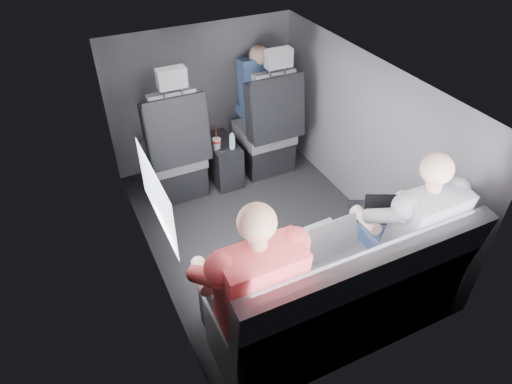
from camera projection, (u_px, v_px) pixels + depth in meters
name	position (u px, v px, depth m)	size (l,w,h in m)	color
floor	(264.00, 233.00, 3.78)	(2.60, 2.60, 0.00)	black
ceiling	(266.00, 80.00, 2.96)	(2.60, 2.60, 0.00)	#B2B2AD
panel_left	(145.00, 199.00, 3.06)	(0.02, 2.60, 1.35)	#56565B
panel_right	(364.00, 138.00, 3.68)	(0.02, 2.60, 1.35)	#56565B
panel_front	(203.00, 96.00, 4.30)	(1.80, 0.02, 1.35)	#56565B
panel_back	(374.00, 288.00, 2.44)	(1.80, 0.02, 1.35)	#56565B
side_window	(156.00, 196.00, 2.71)	(0.02, 0.75, 0.42)	white
seatbelt	(277.00, 102.00, 3.93)	(0.05, 0.01, 0.65)	black
front_seat_left	(175.00, 156.00, 3.98)	(0.52, 0.58, 1.26)	black
front_seat_right	(267.00, 133.00, 4.29)	(0.52, 0.58, 1.26)	black
center_console	(222.00, 160.00, 4.29)	(0.24, 0.48, 0.41)	black
rear_bench	(341.00, 301.00, 2.83)	(1.60, 0.57, 0.92)	#5E5E62
soda_cup	(217.00, 144.00, 4.03)	(0.08, 0.08, 0.23)	white
water_bottle	(232.00, 142.00, 4.04)	(0.05, 0.05, 0.15)	#AFD3ED
laptop_white	(236.00, 272.00, 2.58)	(0.38, 0.36, 0.27)	white
laptop_silver	(324.00, 237.00, 2.82)	(0.35, 0.31, 0.24)	#A9A9AE
laptop_black	(378.00, 210.00, 3.03)	(0.37, 0.40, 0.22)	black
passenger_rear_left	(249.00, 285.00, 2.49)	(0.54, 0.65, 1.28)	#2E2E32
passenger_rear_right	(405.00, 228.00, 2.88)	(0.52, 0.64, 1.25)	navy
passenger_front_right	(259.00, 88.00, 4.28)	(0.37, 0.37, 0.71)	navy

